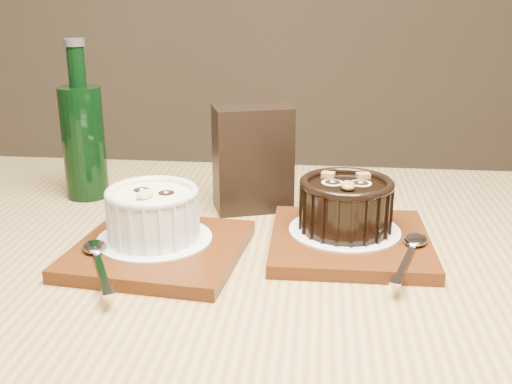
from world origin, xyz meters
TOP-DOWN VIEW (x-y plane):
  - table at (0.05, -0.16)m, footprint 1.28×0.92m
  - tray_left at (-0.06, -0.13)m, footprint 0.21×0.21m
  - doily_left at (-0.07, -0.12)m, footprint 0.13×0.13m
  - ramekin_white at (-0.07, -0.12)m, footprint 0.10×0.10m
  - spoon_left at (-0.11, -0.18)m, footprint 0.07×0.13m
  - tray_right at (0.16, -0.11)m, footprint 0.20×0.20m
  - doily_right at (0.15, -0.09)m, footprint 0.13×0.13m
  - ramekin_dark at (0.15, -0.09)m, footprint 0.11×0.11m
  - spoon_right at (0.21, -0.16)m, footprint 0.08×0.13m
  - condiment_stand at (0.04, 0.02)m, footprint 0.11×0.08m
  - green_bottle at (-0.19, 0.07)m, footprint 0.06×0.06m

SIDE VIEW (x-z plane):
  - table at x=0.05m, z-range 0.28..1.03m
  - tray_left at x=-0.06m, z-range 0.75..0.76m
  - tray_right at x=0.16m, z-range 0.75..0.76m
  - doily_left at x=-0.07m, z-range 0.77..0.77m
  - doily_right at x=0.15m, z-range 0.77..0.77m
  - spoon_left at x=-0.11m, z-range 0.77..0.77m
  - spoon_right at x=0.21m, z-range 0.77..0.77m
  - ramekin_white at x=-0.07m, z-range 0.77..0.83m
  - ramekin_dark at x=0.15m, z-range 0.77..0.83m
  - condiment_stand at x=0.04m, z-range 0.75..0.89m
  - green_bottle at x=-0.19m, z-range 0.73..0.95m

